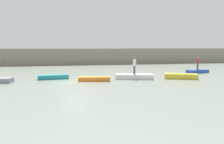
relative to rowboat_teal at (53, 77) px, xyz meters
The scene contains 9 objects.
ground_plane 3.22m from the rowboat_teal, 47.67° to the right, with size 120.00×120.00×0.00m, color gray.
embankment_wall 20.22m from the rowboat_teal, 83.84° to the left, with size 80.00×1.20×3.09m, color gray.
rowboat_teal is the anchor object (origin of this frame).
rowboat_orange 4.69m from the rowboat_teal, 29.55° to the right, with size 3.14×1.15×0.43m, color orange.
rowboat_white 8.58m from the rowboat_teal, 11.71° to the right, with size 3.93×1.24×0.52m, color white.
rowboat_yellow 13.56m from the rowboat_teal, 11.16° to the right, with size 3.41×1.10×0.55m, color gold.
rowboat_blue 18.50m from the rowboat_teal, ahead, with size 2.83×1.19×0.41m, color #2B4CAD.
person_red_shirt 18.53m from the rowboat_teal, ahead, with size 0.32×0.32×1.68m.
person_white_shirt 8.69m from the rowboat_teal, 11.71° to the right, with size 0.32×0.32×1.84m.
Camera 1 is at (-1.26, -23.13, 3.37)m, focal length 37.91 mm.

